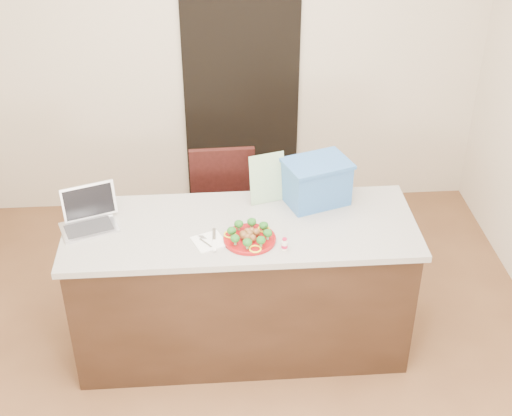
{
  "coord_description": "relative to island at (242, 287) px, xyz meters",
  "views": [
    {
      "loc": [
        -0.16,
        -3.18,
        3.27
      ],
      "look_at": [
        0.09,
        0.2,
        1.07
      ],
      "focal_mm": 50.0,
      "sensor_mm": 36.0,
      "label": 1
    }
  ],
  "objects": [
    {
      "name": "island",
      "position": [
        0.0,
        0.0,
        0.0
      ],
      "size": [
        2.06,
        0.76,
        0.92
      ],
      "color": "black",
      "rests_on": "ground"
    },
    {
      "name": "meatballs",
      "position": [
        0.04,
        -0.15,
        0.5
      ],
      "size": [
        0.12,
        0.12,
        0.04
      ],
      "color": "brown",
      "rests_on": "plate"
    },
    {
      "name": "room_shell",
      "position": [
        0.0,
        -0.25,
        1.16
      ],
      "size": [
        4.0,
        4.0,
        4.0
      ],
      "color": "white",
      "rests_on": "ground"
    },
    {
      "name": "pepper_rings",
      "position": [
        0.04,
        -0.15,
        0.48
      ],
      "size": [
        0.27,
        0.26,
        0.01
      ],
      "color": "yellow",
      "rests_on": "plate"
    },
    {
      "name": "plate",
      "position": [
        0.04,
        -0.15,
        0.47
      ],
      "size": [
        0.3,
        0.3,
        0.02
      ],
      "rotation": [
        0.0,
        0.0,
        0.33
      ],
      "color": "maroon",
      "rests_on": "island"
    },
    {
      "name": "ground",
      "position": [
        0.0,
        -0.25,
        -0.46
      ],
      "size": [
        4.0,
        4.0,
        0.0
      ],
      "primitive_type": "plane",
      "color": "brown",
      "rests_on": "ground"
    },
    {
      "name": "fork",
      "position": [
        -0.21,
        -0.15,
        0.47
      ],
      "size": [
        0.07,
        0.13,
        0.0
      ],
      "rotation": [
        0.0,
        0.0,
        0.65
      ],
      "color": "#B3B4B8",
      "rests_on": "napkin"
    },
    {
      "name": "laptop",
      "position": [
        -0.88,
        0.08,
        0.52
      ],
      "size": [
        0.37,
        0.34,
        0.22
      ],
      "rotation": [
        0.0,
        0.0,
        0.34
      ],
      "color": "silver",
      "rests_on": "island"
    },
    {
      "name": "napkin",
      "position": [
        -0.19,
        -0.15,
        0.46
      ],
      "size": [
        0.22,
        0.22,
        0.01
      ],
      "primitive_type": "cube",
      "rotation": [
        0.0,
        0.0,
        0.39
      ],
      "color": "silver",
      "rests_on": "island"
    },
    {
      "name": "blue_box",
      "position": [
        0.47,
        0.23,
        0.6
      ],
      "size": [
        0.45,
        0.38,
        0.28
      ],
      "rotation": [
        0.0,
        0.0,
        0.33
      ],
      "color": "#295796",
      "rests_on": "island"
    },
    {
      "name": "broccoli",
      "position": [
        0.04,
        -0.15,
        0.52
      ],
      "size": [
        0.25,
        0.25,
        0.04
      ],
      "color": "#134813",
      "rests_on": "plate"
    },
    {
      "name": "chair",
      "position": [
        -0.08,
        0.69,
        0.11
      ],
      "size": [
        0.46,
        0.46,
        1.0
      ],
      "rotation": [
        0.0,
        0.0,
        0.03
      ],
      "color": "#33110F",
      "rests_on": "ground"
    },
    {
      "name": "yogurt_bottle",
      "position": [
        0.23,
        -0.25,
        0.49
      ],
      "size": [
        0.04,
        0.04,
        0.08
      ],
      "rotation": [
        0.0,
        0.0,
        -0.03
      ],
      "color": "beige",
      "rests_on": "island"
    },
    {
      "name": "knife",
      "position": [
        -0.16,
        -0.17,
        0.47
      ],
      "size": [
        0.02,
        0.22,
        0.01
      ],
      "rotation": [
        0.0,
        0.0,
        -0.03
      ],
      "color": "silver",
      "rests_on": "napkin"
    },
    {
      "name": "doorway",
      "position": [
        0.1,
        1.73,
        0.54
      ],
      "size": [
        0.9,
        0.02,
        2.0
      ],
      "primitive_type": "cube",
      "color": "black",
      "rests_on": "ground"
    },
    {
      "name": "leaflet",
      "position": [
        0.18,
        0.26,
        0.62
      ],
      "size": [
        0.23,
        0.11,
        0.32
      ],
      "primitive_type": "cube",
      "rotation": [
        -0.14,
        0.0,
        0.28
      ],
      "color": "silver",
      "rests_on": "island"
    }
  ]
}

